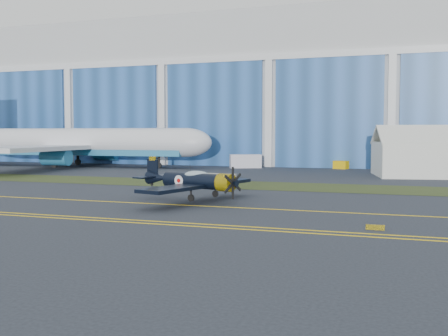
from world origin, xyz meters
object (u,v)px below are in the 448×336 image
(tug, at_px, (341,165))
(jetliner, at_px, (78,112))
(tent, at_px, (433,151))
(warbird, at_px, (193,181))
(shipping_container, at_px, (245,161))

(tug, bearing_deg, jetliner, -150.37)
(tent, bearing_deg, warbird, -131.45)
(warbird, xyz_separation_m, tug, (8.16, 50.29, -1.24))
(jetliner, bearing_deg, shipping_container, 7.85)
(shipping_container, bearing_deg, jetliner, 166.48)
(warbird, height_order, tent, tent)
(shipping_container, xyz_separation_m, tug, (16.92, 2.73, -0.51))
(shipping_container, bearing_deg, tent, -41.69)
(tug, bearing_deg, tent, -21.40)
(warbird, distance_m, shipping_container, 48.36)
(warbird, bearing_deg, tent, 74.66)
(warbird, relative_size, jetliner, 0.27)
(tent, xyz_separation_m, shipping_container, (-31.42, 9.75, -2.56))
(warbird, bearing_deg, jetliner, 149.66)
(tent, relative_size, shipping_container, 3.22)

